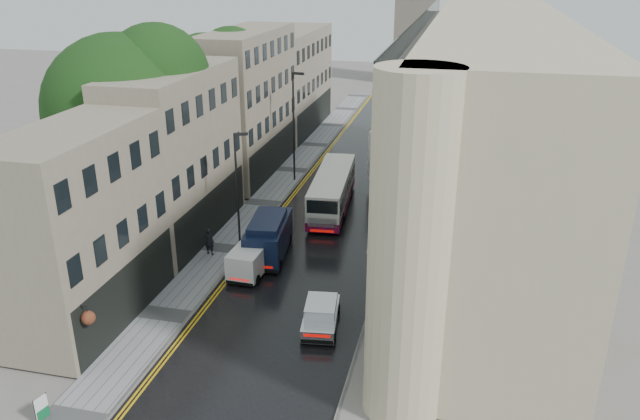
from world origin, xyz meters
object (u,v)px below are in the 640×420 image
at_px(lamp_post_far, 294,128).
at_px(estate_sign, 41,408).
at_px(white_van, 230,267).
at_px(navy_van, 246,248).
at_px(pedestrian, 209,241).
at_px(tree_far, 209,104).
at_px(lamp_post_near, 237,194).
at_px(white_lorry, 376,153).
at_px(tree_near, 124,136).
at_px(cream_bus, 312,204).
at_px(silver_hatchback, 303,328).

bearing_deg(lamp_post_far, estate_sign, -86.48).
xyz_separation_m(white_van, estate_sign, (-3.17, -12.91, -0.31)).
height_order(navy_van, pedestrian, navy_van).
distance_m(tree_far, lamp_post_near, 15.91).
relative_size(white_lorry, navy_van, 1.64).
bearing_deg(tree_near, navy_van, -18.38).
xyz_separation_m(cream_bus, pedestrian, (-4.98, -6.65, -0.41)).
bearing_deg(cream_bus, white_van, -109.33).
height_order(silver_hatchback, white_van, white_van).
relative_size(silver_hatchback, estate_sign, 3.67).
relative_size(white_lorry, pedestrian, 4.99).
bearing_deg(lamp_post_far, lamp_post_near, -81.52).
relative_size(lamp_post_near, lamp_post_far, 0.85).
bearing_deg(lamp_post_far, white_van, -79.15).
xyz_separation_m(pedestrian, lamp_post_near, (1.65, 1.01, 2.94)).
distance_m(white_lorry, lamp_post_near, 17.11).
distance_m(tree_far, white_van, 20.26).
bearing_deg(navy_van, lamp_post_far, 88.62).
bearing_deg(cream_bus, pedestrian, -131.36).
distance_m(white_lorry, silver_hatchback, 24.66).
bearing_deg(cream_bus, tree_far, 138.33).
bearing_deg(white_van, tree_near, 153.80).
bearing_deg(navy_van, tree_far, 111.96).
relative_size(tree_near, white_van, 3.39).
distance_m(white_lorry, lamp_post_far, 7.17).
bearing_deg(lamp_post_far, pedestrian, -87.85).
bearing_deg(pedestrian, white_lorry, -105.23).
bearing_deg(tree_far, pedestrian, -68.50).
bearing_deg(navy_van, lamp_post_near, 112.68).
xyz_separation_m(tree_far, cream_bus, (10.83, -8.20, -4.81)).
relative_size(cream_bus, estate_sign, 9.99).
xyz_separation_m(white_van, lamp_post_near, (-0.82, 3.86, 3.01)).
height_order(tree_far, lamp_post_far, tree_far).
relative_size(tree_far, lamp_post_near, 1.62).
distance_m(cream_bus, lamp_post_far, 9.69).
bearing_deg(tree_near, tree_far, 88.68).
distance_m(cream_bus, pedestrian, 8.31).
bearing_deg(lamp_post_near, navy_van, -85.18).
distance_m(white_lorry, pedestrian, 18.67).
xyz_separation_m(tree_near, cream_bus, (11.13, 4.80, -5.53)).
height_order(white_lorry, estate_sign, white_lorry).
distance_m(white_van, estate_sign, 13.30).
bearing_deg(white_lorry, estate_sign, -98.63).
height_order(lamp_post_far, estate_sign, lamp_post_far).
relative_size(tree_near, pedestrian, 7.77).
bearing_deg(white_van, white_lorry, 76.87).
bearing_deg(tree_far, white_van, -64.84).
distance_m(navy_van, pedestrian, 3.10).
bearing_deg(silver_hatchback, navy_van, 121.01).
relative_size(white_lorry, lamp_post_far, 0.99).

